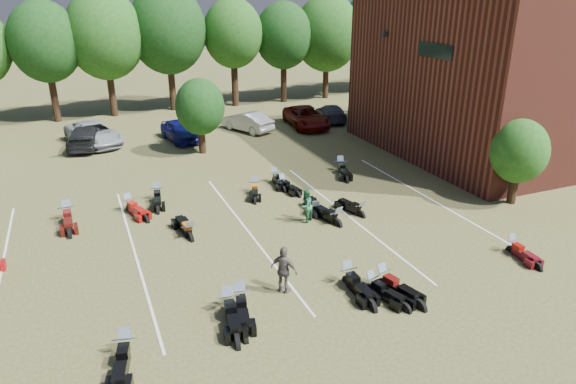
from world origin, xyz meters
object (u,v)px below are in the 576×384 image
motorcycle_0 (127,356)px  person_green (306,206)px  motorcycle_3 (348,284)px  motorcycle_14 (69,220)px  person_grey (284,270)px  car_4 (180,131)px

motorcycle_0 → person_green: bearing=50.2°
person_green → motorcycle_3: 5.72m
motorcycle_3 → motorcycle_14: bearing=133.5°
motorcycle_3 → person_grey: bearing=169.9°
motorcycle_3 → motorcycle_14: motorcycle_14 is taller
motorcycle_0 → motorcycle_3: bearing=20.6°
car_4 → person_grey: (-0.59, -21.17, 0.17)m
person_grey → motorcycle_14: person_grey is taller
motorcycle_0 → motorcycle_14: (-1.43, 11.05, 0.00)m
person_grey → motorcycle_3: (2.38, -0.43, -0.90)m
person_grey → motorcycle_0: size_ratio=0.77×
motorcycle_3 → motorcycle_14: size_ratio=0.94×
motorcycle_0 → motorcycle_14: bearing=111.0°
person_green → motorcycle_0: person_green is taller
car_4 → motorcycle_3: (1.79, -21.60, -0.73)m
person_green → motorcycle_0: bearing=6.2°
motorcycle_14 → motorcycle_0: bearing=-83.6°
motorcycle_0 → motorcycle_3: 8.12m
car_4 → motorcycle_3: car_4 is taller
motorcycle_3 → motorcycle_14: 13.83m
car_4 → person_green: 16.21m
person_grey → motorcycle_14: 12.00m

